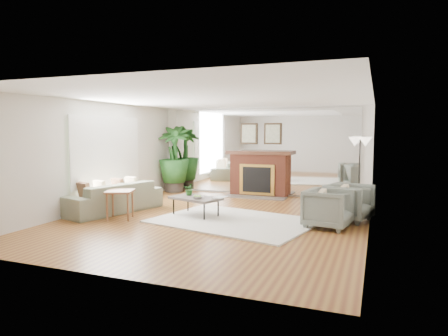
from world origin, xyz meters
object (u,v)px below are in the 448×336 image
at_px(potted_ficus, 174,157).
at_px(floor_lamp, 360,147).
at_px(coffee_table, 196,199).
at_px(armchair_back, 349,202).
at_px(fireplace, 259,173).
at_px(armchair_front, 328,209).
at_px(side_table, 120,195).
at_px(sofa, 113,197).

distance_m(potted_ficus, floor_lamp, 5.33).
relative_size(coffee_table, armchair_back, 1.44).
bearing_deg(coffee_table, fireplace, 81.39).
bearing_deg(floor_lamp, potted_ficus, 175.53).
xyz_separation_m(armchair_front, side_table, (-4.12, -0.77, 0.13)).
relative_size(sofa, side_table, 3.34).
height_order(armchair_back, armchair_front, armchair_back).
relative_size(sofa, potted_ficus, 1.15).
bearing_deg(potted_ficus, fireplace, 3.50).
bearing_deg(sofa, floor_lamp, 134.17).
height_order(armchair_front, potted_ficus, potted_ficus).
height_order(fireplace, sofa, fireplace).
distance_m(fireplace, floor_lamp, 2.87).
distance_m(coffee_table, side_table, 1.57).
bearing_deg(sofa, side_table, 62.53).
bearing_deg(fireplace, side_table, -115.14).
distance_m(fireplace, armchair_front, 3.90).
bearing_deg(armchair_back, floor_lamp, 15.25).
bearing_deg(side_table, sofa, 136.75).
relative_size(sofa, armchair_back, 2.74).
bearing_deg(sofa, fireplace, 159.66).
relative_size(armchair_back, potted_ficus, 0.42).
bearing_deg(armchair_back, coffee_table, 122.98).
distance_m(sofa, side_table, 0.85).
height_order(fireplace, floor_lamp, fireplace).
height_order(armchair_front, floor_lamp, floor_lamp).
bearing_deg(side_table, potted_ficus, 101.35).
bearing_deg(sofa, coffee_table, 111.51).
xyz_separation_m(fireplace, sofa, (-2.45, -3.36, -0.33)).
relative_size(fireplace, armchair_front, 2.52).
distance_m(armchair_back, armchair_front, 0.86).
height_order(fireplace, armchair_front, fireplace).
distance_m(fireplace, armchair_back, 3.52).
xyz_separation_m(fireplace, armchair_front, (2.27, -3.15, -0.29)).
bearing_deg(side_table, floor_lamp, 36.43).
distance_m(fireplace, side_table, 4.34).
relative_size(fireplace, coffee_table, 1.71).
distance_m(fireplace, coffee_table, 3.21).
height_order(coffee_table, potted_ficus, potted_ficus).
xyz_separation_m(sofa, potted_ficus, (-0.15, 3.20, 0.73)).
bearing_deg(armchair_front, sofa, 102.44).
bearing_deg(armchair_front, fireplace, 45.74).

